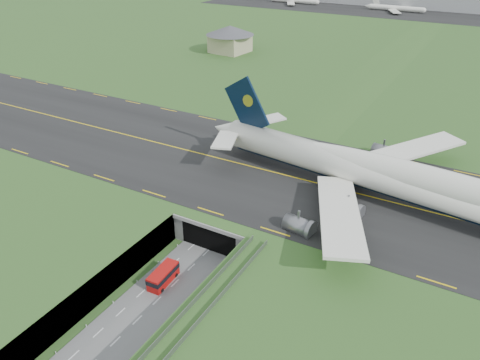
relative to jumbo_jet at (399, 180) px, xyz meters
The scene contains 9 objects.
ground 45.16m from the jumbo_jet, 131.05° to the right, with size 900.00×900.00×0.00m, color #2D5120.
airfield_deck 44.49m from the jumbo_jet, 131.05° to the right, with size 800.00×800.00×6.00m, color gray.
trench_road 50.87m from the jumbo_jet, 125.35° to the right, with size 12.00×75.00×0.20m, color slate.
taxiway 29.18m from the jumbo_jet, behind, with size 800.00×44.00×0.18m, color black.
tunnel_portal 33.94m from the jumbo_jet, 150.50° to the right, with size 17.00×22.30×6.00m.
guideway 55.32m from the jumbo_jet, 108.76° to the right, with size 3.00×53.00×7.05m.
jumbo_jet is the anchor object (origin of this frame).
shuttle_tram 48.75m from the jumbo_jet, 129.87° to the right, with size 2.94×6.86×2.76m.
service_building 132.86m from the jumbo_jet, 135.02° to the left, with size 22.76×22.76×11.40m.
Camera 1 is at (41.04, -52.40, 55.32)m, focal length 35.00 mm.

